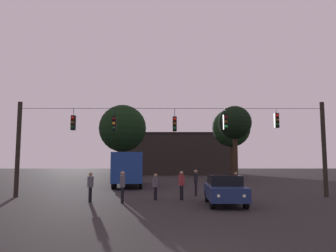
{
  "coord_description": "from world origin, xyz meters",
  "views": [
    {
      "loc": [
        -0.33,
        -8.24,
        2.19
      ],
      "look_at": [
        -0.21,
        14.32,
        4.66
      ],
      "focal_mm": 35.41,
      "sensor_mm": 36.0,
      "label": 1
    }
  ],
  "objects_px": {
    "city_bus": "(129,166)",
    "pedestrian_trailing": "(122,185)",
    "pedestrian_crossing_center": "(181,184)",
    "tree_right_far": "(123,128)",
    "pedestrian_far_side": "(90,185)",
    "tree_left_silhouette": "(231,128)",
    "pedestrian_crossing_right": "(155,185)",
    "pedestrian_near_bus": "(236,183)",
    "pedestrian_crossing_left": "(196,181)",
    "car_near_right": "(225,189)",
    "tree_behind_building": "(235,123)"
  },
  "relations": [
    {
      "from": "pedestrian_near_bus",
      "to": "pedestrian_trailing",
      "type": "distance_m",
      "value": 7.5
    },
    {
      "from": "tree_behind_building",
      "to": "pedestrian_crossing_center",
      "type": "bearing_deg",
      "value": -111.72
    },
    {
      "from": "pedestrian_far_side",
      "to": "tree_behind_building",
      "type": "xyz_separation_m",
      "value": [
        11.81,
        17.84,
        5.55
      ]
    },
    {
      "from": "pedestrian_crossing_center",
      "to": "tree_right_far",
      "type": "height_order",
      "value": "tree_right_far"
    },
    {
      "from": "pedestrian_far_side",
      "to": "tree_left_silhouette",
      "type": "xyz_separation_m",
      "value": [
        13.03,
        26.06,
        5.87
      ]
    },
    {
      "from": "pedestrian_crossing_right",
      "to": "tree_left_silhouette",
      "type": "xyz_separation_m",
      "value": [
        9.46,
        25.06,
        5.94
      ]
    },
    {
      "from": "car_near_right",
      "to": "pedestrian_crossing_right",
      "type": "height_order",
      "value": "pedestrian_crossing_right"
    },
    {
      "from": "pedestrian_crossing_left",
      "to": "pedestrian_far_side",
      "type": "distance_m",
      "value": 7.05
    },
    {
      "from": "tree_left_silhouette",
      "to": "pedestrian_crossing_center",
      "type": "bearing_deg",
      "value": -107.56
    },
    {
      "from": "pedestrian_near_bus",
      "to": "car_near_right",
      "type": "bearing_deg",
      "value": -109.83
    },
    {
      "from": "city_bus",
      "to": "car_near_right",
      "type": "relative_size",
      "value": 2.54
    },
    {
      "from": "tree_behind_building",
      "to": "tree_right_far",
      "type": "relative_size",
      "value": 0.85
    },
    {
      "from": "pedestrian_crossing_right",
      "to": "tree_right_far",
      "type": "bearing_deg",
      "value": 101.99
    },
    {
      "from": "city_bus",
      "to": "pedestrian_trailing",
      "type": "height_order",
      "value": "city_bus"
    },
    {
      "from": "pedestrian_near_bus",
      "to": "pedestrian_crossing_right",
      "type": "bearing_deg",
      "value": -161.1
    },
    {
      "from": "pedestrian_crossing_left",
      "to": "pedestrian_trailing",
      "type": "bearing_deg",
      "value": -138.56
    },
    {
      "from": "pedestrian_crossing_left",
      "to": "tree_behind_building",
      "type": "xyz_separation_m",
      "value": [
        5.66,
        14.39,
        5.52
      ]
    },
    {
      "from": "pedestrian_far_side",
      "to": "tree_behind_building",
      "type": "height_order",
      "value": "tree_behind_building"
    },
    {
      "from": "pedestrian_crossing_left",
      "to": "pedestrian_near_bus",
      "type": "relative_size",
      "value": 1.08
    },
    {
      "from": "city_bus",
      "to": "pedestrian_crossing_center",
      "type": "distance_m",
      "value": 12.95
    },
    {
      "from": "tree_left_silhouette",
      "to": "pedestrian_crossing_right",
      "type": "bearing_deg",
      "value": -110.67
    },
    {
      "from": "pedestrian_crossing_right",
      "to": "tree_left_silhouette",
      "type": "bearing_deg",
      "value": 69.33
    },
    {
      "from": "pedestrian_far_side",
      "to": "pedestrian_crossing_left",
      "type": "bearing_deg",
      "value": 29.24
    },
    {
      "from": "pedestrian_far_side",
      "to": "tree_left_silhouette",
      "type": "relative_size",
      "value": 0.17
    },
    {
      "from": "pedestrian_near_bus",
      "to": "tree_left_silhouette",
      "type": "height_order",
      "value": "tree_left_silhouette"
    },
    {
      "from": "pedestrian_crossing_right",
      "to": "tree_right_far",
      "type": "relative_size",
      "value": 0.15
    },
    {
      "from": "city_bus",
      "to": "tree_right_far",
      "type": "xyz_separation_m",
      "value": [
        -2.33,
        12.61,
        4.85
      ]
    },
    {
      "from": "pedestrian_near_bus",
      "to": "pedestrian_trailing",
      "type": "height_order",
      "value": "pedestrian_trailing"
    },
    {
      "from": "pedestrian_crossing_center",
      "to": "pedestrian_trailing",
      "type": "xyz_separation_m",
      "value": [
        -3.27,
        -1.35,
        0.02
      ]
    },
    {
      "from": "pedestrian_crossing_left",
      "to": "tree_left_silhouette",
      "type": "height_order",
      "value": "tree_left_silhouette"
    },
    {
      "from": "pedestrian_trailing",
      "to": "tree_left_silhouette",
      "type": "relative_size",
      "value": 0.18
    },
    {
      "from": "pedestrian_crossing_left",
      "to": "pedestrian_trailing",
      "type": "relative_size",
      "value": 0.99
    },
    {
      "from": "pedestrian_trailing",
      "to": "tree_behind_building",
      "type": "distance_m",
      "value": 21.48
    },
    {
      "from": "tree_right_far",
      "to": "pedestrian_far_side",
      "type": "bearing_deg",
      "value": -86.27
    },
    {
      "from": "pedestrian_crossing_center",
      "to": "pedestrian_trailing",
      "type": "relative_size",
      "value": 0.98
    },
    {
      "from": "tree_right_far",
      "to": "tree_behind_building",
      "type": "bearing_deg",
      "value": -30.3
    },
    {
      "from": "pedestrian_crossing_center",
      "to": "tree_behind_building",
      "type": "distance_m",
      "value": 18.97
    },
    {
      "from": "car_near_right",
      "to": "pedestrian_trailing",
      "type": "height_order",
      "value": "pedestrian_trailing"
    },
    {
      "from": "city_bus",
      "to": "tree_left_silhouette",
      "type": "bearing_deg",
      "value": 46.31
    },
    {
      "from": "pedestrian_crossing_right",
      "to": "pedestrian_far_side",
      "type": "xyz_separation_m",
      "value": [
        -3.57,
        -1.0,
        0.07
      ]
    },
    {
      "from": "car_near_right",
      "to": "tree_behind_building",
      "type": "relative_size",
      "value": 0.52
    },
    {
      "from": "city_bus",
      "to": "tree_right_far",
      "type": "height_order",
      "value": "tree_right_far"
    },
    {
      "from": "pedestrian_crossing_right",
      "to": "pedestrian_far_side",
      "type": "relative_size",
      "value": 0.93
    },
    {
      "from": "pedestrian_far_side",
      "to": "pedestrian_crossing_center",
      "type": "bearing_deg",
      "value": 10.88
    },
    {
      "from": "pedestrian_near_bus",
      "to": "pedestrian_far_side",
      "type": "distance_m",
      "value": 9.07
    },
    {
      "from": "pedestrian_crossing_right",
      "to": "tree_right_far",
      "type": "distance_m",
      "value": 25.94
    },
    {
      "from": "pedestrian_crossing_center",
      "to": "pedestrian_far_side",
      "type": "distance_m",
      "value": 5.19
    },
    {
      "from": "pedestrian_far_side",
      "to": "pedestrian_crossing_right",
      "type": "bearing_deg",
      "value": 15.59
    },
    {
      "from": "tree_left_silhouette",
      "to": "pedestrian_near_bus",
      "type": "bearing_deg",
      "value": -100.63
    },
    {
      "from": "pedestrian_near_bus",
      "to": "tree_right_far",
      "type": "xyz_separation_m",
      "value": [
        -10.33,
        22.98,
        5.84
      ]
    }
  ]
}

